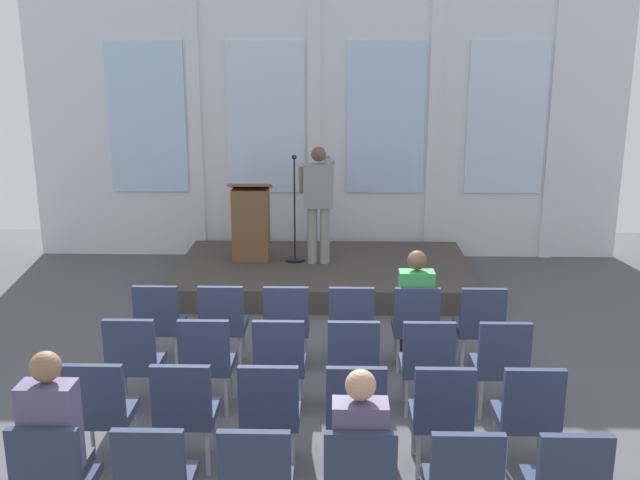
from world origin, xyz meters
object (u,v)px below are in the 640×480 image
object	(u,v)px
chair_r0_c3	(351,321)
chair_r3_c0	(54,476)
chair_r0_c0	(159,320)
chair_r3_c3	(359,480)
speaker	(318,196)
chair_r3_c2	(257,479)
chair_r2_c4	(442,410)
chair_r2_c5	(528,411)
lectern	(251,222)
chair_r0_c5	(480,322)
chair_r0_c1	(223,320)
audience_r3_c0	(55,438)
mic_stand	(295,238)
chair_r1_c0	(134,357)
chair_r2_c0	(101,407)
chair_r2_c1	(185,408)
audience_r0_c4	(415,303)
chair_r0_c4	(415,322)
chair_r1_c2	(280,358)
chair_r1_c5	(501,361)
chair_r3_c1	(155,477)
audience_r3_c3	(359,448)
chair_r1_c1	(207,358)
chair_r1_c3	(353,359)
chair_r0_c2	(287,321)
chair_r2_c3	(356,410)
chair_r2_c2	(270,409)

from	to	relation	value
chair_r0_c3	chair_r3_c0	size ratio (longest dim) A/B	1.00
chair_r0_c0	chair_r3_c3	distance (m)	3.49
speaker	chair_r3_c2	size ratio (longest dim) A/B	1.79
chair_r2_c4	chair_r2_c5	world-z (taller)	same
lectern	chair_r0_c5	xyz separation A→B (m)	(2.74, -3.12, -0.33)
chair_r0_c1	chair_r3_c2	xyz separation A→B (m)	(0.67, -2.86, 0.00)
chair_r2_c5	audience_r3_c0	distance (m)	3.46
mic_stand	chair_r0_c0	distance (m)	3.28
chair_r1_c0	chair_r2_c0	xyz separation A→B (m)	(0.00, -0.95, 0.00)
speaker	chair_r2_c1	distance (m)	5.00
audience_r0_c4	chair_r0_c4	bearing A→B (deg)	-90.00
audience_r0_c4	chair_r1_c2	world-z (taller)	audience_r0_c4
chair_r2_c5	chair_r3_c3	distance (m)	1.64
audience_r3_c0	chair_r1_c5	bearing A→B (deg)	28.71
chair_r3_c1	chair_r3_c2	bearing A→B (deg)	0.00
lectern	audience_r3_c3	xyz separation A→B (m)	(1.40, -5.90, -0.15)
chair_r3_c3	chair_r3_c0	bearing A→B (deg)	180.00
chair_r3_c2	chair_r1_c1	bearing A→B (deg)	109.31
chair_r0_c4	chair_r3_c1	world-z (taller)	same
audience_r3_c3	audience_r3_c0	bearing A→B (deg)	-179.84
chair_r0_c3	chair_r0_c5	bearing A→B (deg)	0.00
chair_r1_c3	chair_r2_c1	distance (m)	1.64
chair_r0_c2	chair_r1_c0	distance (m)	1.64
chair_r3_c0	chair_r2_c4	bearing A→B (deg)	19.64
chair_r0_c2	chair_r1_c2	distance (m)	0.95
chair_r3_c3	chair_r2_c0	bearing A→B (deg)	154.56
chair_r0_c5	audience_r3_c0	bearing A→B (deg)	-140.20
chair_r1_c1	chair_r0_c3	bearing A→B (deg)	35.51
chair_r0_c0	chair_r3_c0	bearing A→B (deg)	-90.00
chair_r0_c5	chair_r2_c1	bearing A→B (deg)	-144.49
audience_r3_c0	chair_r3_c2	distance (m)	1.36
mic_stand	chair_r0_c1	distance (m)	3.09
mic_stand	chair_r2_c3	size ratio (longest dim) A/B	1.65
chair_r0_c5	chair_r2_c0	world-z (taller)	same
chair_r0_c0	chair_r2_c3	bearing A→B (deg)	-43.58
chair_r0_c3	audience_r3_c0	size ratio (longest dim) A/B	0.68
chair_r0_c1	chair_r2_c0	distance (m)	2.02
chair_r0_c0	chair_r2_c5	world-z (taller)	same
chair_r2_c3	chair_r3_c3	xyz separation A→B (m)	(0.00, -0.95, 0.00)
chair_r1_c3	chair_r2_c2	bearing A→B (deg)	-125.02
lectern	audience_r0_c4	distance (m)	3.68
chair_r1_c0	chair_r1_c1	xyz separation A→B (m)	(0.67, 0.00, 0.00)
audience_r0_c4	audience_r3_c3	bearing A→B (deg)	-103.15
chair_r2_c3	audience_r3_c0	size ratio (longest dim) A/B	0.68
audience_r0_c4	audience_r3_c0	xyz separation A→B (m)	(-2.67, -2.87, 0.05)
speaker	chair_r0_c5	bearing A→B (deg)	-59.34
chair_r0_c0	chair_r2_c4	distance (m)	3.28
audience_r0_c4	audience_r3_c3	world-z (taller)	audience_r0_c4
chair_r0_c5	chair_r1_c3	size ratio (longest dim) A/B	1.00
lectern	speaker	bearing A→B (deg)	-9.76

